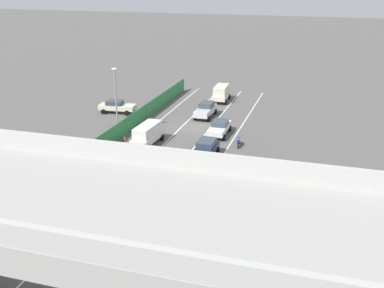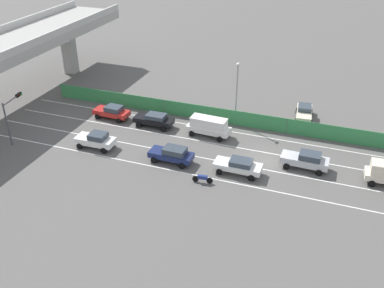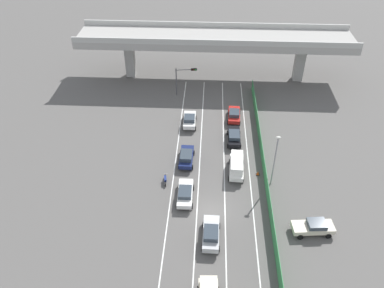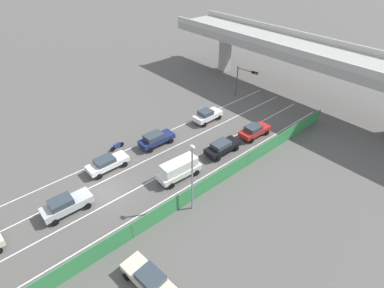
% 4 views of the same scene
% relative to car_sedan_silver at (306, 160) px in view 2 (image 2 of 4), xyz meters
% --- Properties ---
extents(ground_plane, '(300.00, 300.00, 0.00)m').
position_rel_car_sedan_silver_xyz_m(ground_plane, '(-0.03, 4.03, -0.95)').
color(ground_plane, '#565451').
extents(lane_line_left_edge, '(0.14, 48.84, 0.01)m').
position_rel_car_sedan_silver_xyz_m(lane_line_left_edge, '(-4.91, 10.45, -0.95)').
color(lane_line_left_edge, silver).
rests_on(lane_line_left_edge, ground).
extents(lane_line_mid_left, '(0.14, 48.84, 0.01)m').
position_rel_car_sedan_silver_xyz_m(lane_line_mid_left, '(-1.65, 10.45, -0.95)').
color(lane_line_mid_left, silver).
rests_on(lane_line_mid_left, ground).
extents(lane_line_mid_right, '(0.14, 48.84, 0.01)m').
position_rel_car_sedan_silver_xyz_m(lane_line_mid_right, '(1.60, 10.45, -0.95)').
color(lane_line_mid_right, silver).
rests_on(lane_line_mid_right, ground).
extents(lane_line_right_edge, '(0.14, 48.84, 0.01)m').
position_rel_car_sedan_silver_xyz_m(lane_line_right_edge, '(4.86, 10.45, -0.95)').
color(lane_line_right_edge, silver).
rests_on(lane_line_right_edge, ground).
extents(green_fence, '(0.10, 44.94, 1.82)m').
position_rel_car_sedan_silver_xyz_m(green_fence, '(6.66, 10.45, -0.04)').
color(green_fence, '#338447').
rests_on(green_fence, ground).
extents(car_sedan_silver, '(2.01, 4.61, 1.74)m').
position_rel_car_sedan_silver_xyz_m(car_sedan_silver, '(0.00, 0.00, 0.00)').
color(car_sedan_silver, '#B7BABC').
rests_on(car_sedan_silver, ground).
extents(car_sedan_navy, '(2.01, 4.48, 1.66)m').
position_rel_car_sedan_silver_xyz_m(car_sedan_navy, '(-3.43, 12.71, -0.03)').
color(car_sedan_navy, navy).
rests_on(car_sedan_navy, ground).
extents(car_hatchback_white, '(1.98, 4.60, 1.53)m').
position_rel_car_sedan_silver_xyz_m(car_hatchback_white, '(-3.14, 5.94, -0.09)').
color(car_hatchback_white, silver).
rests_on(car_hatchback_white, ground).
extents(car_sedan_white, '(2.08, 4.26, 1.70)m').
position_rel_car_sedan_silver_xyz_m(car_sedan_white, '(-3.51, 21.41, -0.03)').
color(car_sedan_white, white).
rests_on(car_sedan_white, ground).
extents(car_sedan_black, '(1.94, 4.61, 1.58)m').
position_rel_car_sedan_silver_xyz_m(car_sedan_black, '(3.04, 17.61, -0.06)').
color(car_sedan_black, black).
rests_on(car_sedan_black, ground).
extents(car_sedan_red, '(2.12, 4.40, 1.62)m').
position_rel_car_sedan_silver_xyz_m(car_sedan_red, '(3.24, 23.25, -0.06)').
color(car_sedan_red, red).
rests_on(car_sedan_red, ground).
extents(car_van_white, '(2.16, 4.95, 2.14)m').
position_rel_car_sedan_silver_xyz_m(car_van_white, '(3.13, 11.02, 0.27)').
color(car_van_white, silver).
rests_on(car_van_white, ground).
extents(motorcycle, '(0.60, 1.95, 0.93)m').
position_rel_car_sedan_silver_xyz_m(motorcycle, '(-5.82, 8.66, -0.49)').
color(motorcycle, black).
rests_on(motorcycle, ground).
extents(parked_sedan_cream, '(4.65, 2.32, 1.60)m').
position_rel_car_sedan_silver_xyz_m(parked_sedan_cream, '(11.10, 1.58, -0.07)').
color(parked_sedan_cream, beige).
rests_on(parked_sedan_cream, ground).
extents(traffic_light, '(3.49, 0.72, 4.91)m').
position_rel_car_sedan_silver_xyz_m(traffic_light, '(-4.96, 30.42, 2.58)').
color(traffic_light, '#47474C').
rests_on(traffic_light, ground).
extents(street_lamp, '(0.60, 0.36, 7.32)m').
position_rel_car_sedan_silver_xyz_m(street_lamp, '(7.39, 9.11, 3.48)').
color(street_lamp, gray).
rests_on(street_lamp, ground).
extents(traffic_cone, '(0.47, 0.47, 0.56)m').
position_rel_car_sedan_silver_xyz_m(traffic_cone, '(5.91, 10.67, -0.69)').
color(traffic_cone, orange).
rests_on(traffic_cone, ground).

